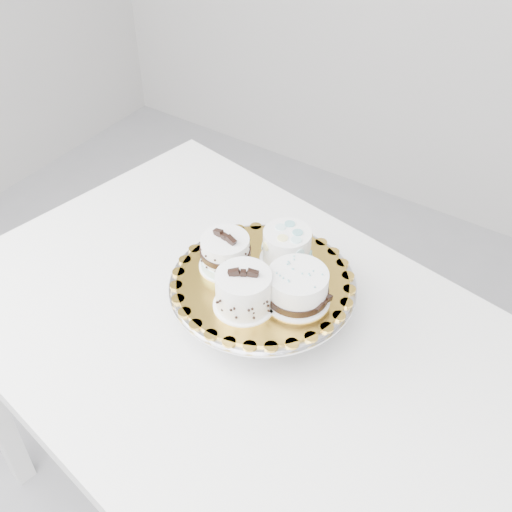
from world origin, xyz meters
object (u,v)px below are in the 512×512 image
Objects in this scene: cake_banded at (225,254)px; cake_ribbon at (298,288)px; cake_swirl at (244,291)px; cake_board at (263,281)px; table at (244,358)px; cake_stand at (263,293)px; cake_dots at (287,246)px.

cake_ribbon is at bearing 8.66° from cake_banded.
cake_swirl is 1.30× the size of cake_banded.
cake_ribbon is (0.08, -0.01, 0.03)m from cake_board.
table is 0.23m from cake_ribbon.
cake_swirl is 0.10m from cake_ribbon.
cake_swirl reaches higher than cake_ribbon.
cake_banded is at bearing -174.96° from cake_board.
cake_stand is (0.01, 0.05, 0.14)m from table.
cake_board is at bearing 91.24° from table.
cake_swirl reaches higher than cake_dots.
cake_dots reaches higher than table.
table is 10.41× the size of cake_ribbon.
cake_stand is 3.10× the size of cake_dots.
cake_banded reaches higher than table.
table is at bearing 98.89° from cake_swirl.
cake_stand is 0.03m from cake_board.
table is 4.09× the size of cake_board.
cake_swirl is 1.19× the size of cake_dots.
cake_board reaches higher than table.
cake_dots is (-0.00, 0.15, -0.00)m from cake_swirl.
cake_swirl is 0.11m from cake_banded.
cake_dots is at bearing 138.01° from cake_ribbon.
cake_banded is at bearing -128.02° from cake_dots.
cake_banded reaches higher than cake_ribbon.
table is 3.75× the size of cake_stand.
cake_board is 2.39× the size of cake_swirl.
cake_stand is at bearing 180.00° from cake_board.
cake_board is 0.09m from cake_banded.
cake_stand is 3.38× the size of cake_banded.
cake_swirl is at bearing -132.02° from cake_ribbon.
cake_ribbon is at bearing 12.40° from cake_swirl.
cake_dots is (0.01, 0.07, 0.07)m from cake_stand.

